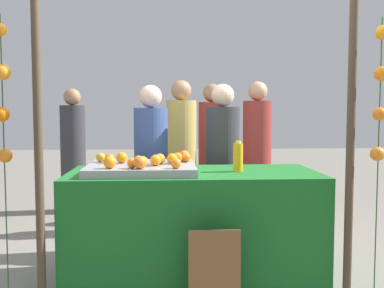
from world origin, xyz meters
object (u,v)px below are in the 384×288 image
orange_0 (132,163)px  orange_1 (160,159)px  stall_counter (193,226)px  vendor_left (151,175)px  juice_bottle (238,157)px  chalkboard_sign (214,273)px  vendor_right (222,174)px

orange_0 → orange_1: size_ratio=0.90×
stall_counter → vendor_left: bearing=114.7°
orange_0 → juice_bottle: (0.79, 0.23, 0.01)m
stall_counter → orange_1: bearing=-177.8°
orange_1 → juice_bottle: (0.60, -0.01, 0.01)m
orange_0 → chalkboard_sign: size_ratio=0.13×
stall_counter → orange_0: size_ratio=26.15×
vendor_left → orange_0: bearing=-95.8°
orange_1 → chalkboard_sign: 0.97m
orange_1 → chalkboard_sign: (0.35, -0.59, -0.68)m
juice_bottle → vendor_left: bearing=131.7°
chalkboard_sign → vendor_left: (-0.44, 1.35, 0.45)m
juice_bottle → vendor_right: size_ratio=0.15×
chalkboard_sign → orange_0: bearing=147.5°
vendor_right → orange_0: bearing=-128.0°
stall_counter → orange_1: orange_1 is taller
juice_bottle → vendor_right: bearing=91.6°
vendor_right → vendor_left: bearing=178.5°
chalkboard_sign → vendor_right: (0.22, 1.33, 0.45)m
stall_counter → vendor_right: size_ratio=1.21×
stall_counter → orange_1: (-0.25, -0.01, 0.53)m
orange_1 → vendor_right: vendor_right is taller
vendor_left → juice_bottle: bearing=-48.3°
orange_1 → juice_bottle: 0.60m
stall_counter → vendor_right: bearing=66.3°
orange_0 → juice_bottle: size_ratio=0.31×
stall_counter → juice_bottle: size_ratio=8.09×
stall_counter → orange_0: bearing=-150.8°
chalkboard_sign → vendor_right: vendor_right is taller
juice_bottle → chalkboard_sign: bearing=-112.9°
orange_1 → chalkboard_sign: bearing=-58.9°
juice_bottle → chalkboard_sign: 0.93m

